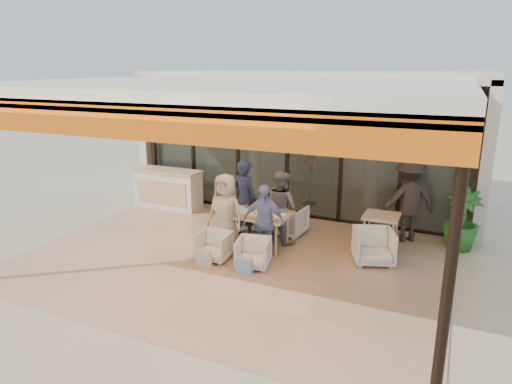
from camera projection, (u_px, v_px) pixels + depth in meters
ground at (233, 259)px, 8.98m from camera, size 70.00×70.00×0.00m
terrace_floor at (233, 259)px, 8.98m from camera, size 8.00×6.00×0.01m
terrace_structure at (223, 91)px, 7.88m from camera, size 8.00×6.00×3.40m
glass_storefront at (287, 153)px, 11.19m from camera, size 8.08×0.10×3.20m
interior_block at (316, 118)px, 13.05m from camera, size 9.05×3.62×3.52m
host_counter at (168, 188)px, 12.08m from camera, size 1.85×0.65×1.04m
dining_table at (254, 215)px, 9.44m from camera, size 1.50×0.90×0.93m
chair_far_left at (254, 217)px, 10.54m from camera, size 0.62×0.59×0.58m
chair_far_right at (289, 219)px, 10.18m from camera, size 0.78×0.74×0.74m
chair_near_left at (214, 245)px, 8.86m from camera, size 0.64×0.60×0.62m
chair_near_right at (253, 252)px, 8.53m from camera, size 0.71×0.68×0.62m
diner_navy at (245, 199)px, 9.94m from camera, size 0.72×0.57×1.74m
diner_grey at (281, 207)px, 9.63m from camera, size 0.93×0.84×1.58m
diner_cream at (226, 213)px, 9.17m from camera, size 0.82×0.56×1.62m
diner_periwinkle at (264, 222)px, 8.85m from camera, size 0.87×0.36×1.49m
tote_bag_cream at (204, 259)px, 8.55m from camera, size 0.30×0.10×0.34m
tote_bag_blue at (244, 267)px, 8.21m from camera, size 0.30×0.10×0.34m
side_table at (381, 220)px, 9.28m from camera, size 0.70×0.70×0.74m
side_chair at (374, 245)px, 8.69m from camera, size 0.92×0.90×0.75m
standing_woman at (408, 200)px, 9.66m from camera, size 1.37×1.20×1.84m
potted_palm at (462, 219)px, 9.32m from camera, size 0.93×0.93×1.28m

